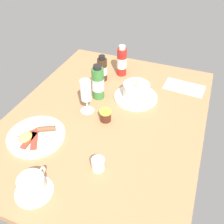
{
  "coord_description": "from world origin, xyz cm",
  "views": [
    {
      "loc": [
        -77.71,
        -33.08,
        72.31
      ],
      "look_at": [
        -4.03,
        -4.22,
        6.42
      ],
      "focal_mm": 39.9,
      "sensor_mm": 36.0,
      "label": 1
    }
  ],
  "objects_px": {
    "cutlery_setting": "(183,87)",
    "sauce_bottle_brown": "(102,69)",
    "creamer_jug": "(98,164)",
    "jam_jar": "(105,116)",
    "sauce_bottle_green": "(98,83)",
    "breakfast_plate": "(36,136)",
    "porridge_bowl": "(136,92)",
    "sauce_bottle_red": "(122,62)",
    "wine_glass": "(86,92)",
    "coffee_cup": "(33,186)"
  },
  "relations": [
    {
      "from": "cutlery_setting",
      "to": "breakfast_plate",
      "type": "xyz_separation_m",
      "value": [
        -0.58,
        0.5,
        0.01
      ]
    },
    {
      "from": "cutlery_setting",
      "to": "sauce_bottle_brown",
      "type": "height_order",
      "value": "sauce_bottle_brown"
    },
    {
      "from": "cutlery_setting",
      "to": "jam_jar",
      "type": "xyz_separation_m",
      "value": [
        -0.38,
        0.28,
        0.02
      ]
    },
    {
      "from": "creamer_jug",
      "to": "jam_jar",
      "type": "relative_size",
      "value": 1.07
    },
    {
      "from": "coffee_cup",
      "to": "wine_glass",
      "type": "xyz_separation_m",
      "value": [
        0.44,
        0.02,
        0.07
      ]
    },
    {
      "from": "sauce_bottle_green",
      "to": "sauce_bottle_brown",
      "type": "distance_m",
      "value": 0.16
    },
    {
      "from": "porridge_bowl",
      "to": "wine_glass",
      "type": "relative_size",
      "value": 1.3
    },
    {
      "from": "coffee_cup",
      "to": "sauce_bottle_green",
      "type": "xyz_separation_m",
      "value": [
        0.56,
        0.02,
        0.05
      ]
    },
    {
      "from": "sauce_bottle_brown",
      "to": "cutlery_setting",
      "type": "bearing_deg",
      "value": -78.73
    },
    {
      "from": "jam_jar",
      "to": "sauce_bottle_green",
      "type": "height_order",
      "value": "sauce_bottle_green"
    },
    {
      "from": "creamer_jug",
      "to": "breakfast_plate",
      "type": "relative_size",
      "value": 0.24
    },
    {
      "from": "creamer_jug",
      "to": "wine_glass",
      "type": "distance_m",
      "value": 0.34
    },
    {
      "from": "sauce_bottle_brown",
      "to": "creamer_jug",
      "type": "bearing_deg",
      "value": -158.36
    },
    {
      "from": "breakfast_plate",
      "to": "creamer_jug",
      "type": "bearing_deg",
      "value": -99.16
    },
    {
      "from": "sauce_bottle_brown",
      "to": "wine_glass",
      "type": "bearing_deg",
      "value": -171.61
    },
    {
      "from": "porridge_bowl",
      "to": "wine_glass",
      "type": "bearing_deg",
      "value": 134.32
    },
    {
      "from": "cutlery_setting",
      "to": "creamer_jug",
      "type": "relative_size",
      "value": 3.77
    },
    {
      "from": "coffee_cup",
      "to": "sauce_bottle_green",
      "type": "relative_size",
      "value": 0.77
    },
    {
      "from": "coffee_cup",
      "to": "sauce_bottle_brown",
      "type": "xyz_separation_m",
      "value": [
        0.71,
        0.06,
        0.03
      ]
    },
    {
      "from": "porridge_bowl",
      "to": "breakfast_plate",
      "type": "bearing_deg",
      "value": 143.7
    },
    {
      "from": "sauce_bottle_green",
      "to": "wine_glass",
      "type": "bearing_deg",
      "value": 177.73
    },
    {
      "from": "sauce_bottle_red",
      "to": "breakfast_plate",
      "type": "xyz_separation_m",
      "value": [
        -0.59,
        0.16,
        -0.07
      ]
    },
    {
      "from": "sauce_bottle_red",
      "to": "coffee_cup",
      "type": "bearing_deg",
      "value": 178.79
    },
    {
      "from": "cutlery_setting",
      "to": "sauce_bottle_green",
      "type": "distance_m",
      "value": 0.45
    },
    {
      "from": "porridge_bowl",
      "to": "sauce_bottle_red",
      "type": "height_order",
      "value": "sauce_bottle_red"
    },
    {
      "from": "cutlery_setting",
      "to": "breakfast_plate",
      "type": "relative_size",
      "value": 0.9
    },
    {
      "from": "creamer_jug",
      "to": "coffee_cup",
      "type": "bearing_deg",
      "value": 135.98
    },
    {
      "from": "creamer_jug",
      "to": "cutlery_setting",
      "type": "bearing_deg",
      "value": -17.64
    },
    {
      "from": "sauce_bottle_brown",
      "to": "breakfast_plate",
      "type": "distance_m",
      "value": 0.51
    },
    {
      "from": "cutlery_setting",
      "to": "wine_glass",
      "type": "bearing_deg",
      "value": 133.03
    },
    {
      "from": "porridge_bowl",
      "to": "cutlery_setting",
      "type": "distance_m",
      "value": 0.27
    },
    {
      "from": "coffee_cup",
      "to": "sauce_bottle_red",
      "type": "bearing_deg",
      "value": -1.21
    },
    {
      "from": "wine_glass",
      "to": "sauce_bottle_brown",
      "type": "height_order",
      "value": "wine_glass"
    },
    {
      "from": "coffee_cup",
      "to": "wine_glass",
      "type": "height_order",
      "value": "wine_glass"
    },
    {
      "from": "breakfast_plate",
      "to": "porridge_bowl",
      "type": "bearing_deg",
      "value": -36.3
    },
    {
      "from": "breakfast_plate",
      "to": "sauce_bottle_red",
      "type": "bearing_deg",
      "value": -14.87
    },
    {
      "from": "creamer_jug",
      "to": "jam_jar",
      "type": "bearing_deg",
      "value": 16.83
    },
    {
      "from": "cutlery_setting",
      "to": "wine_glass",
      "type": "xyz_separation_m",
      "value": [
        -0.35,
        0.38,
        0.1
      ]
    },
    {
      "from": "wine_glass",
      "to": "sauce_bottle_red",
      "type": "distance_m",
      "value": 0.36
    },
    {
      "from": "wine_glass",
      "to": "sauce_bottle_green",
      "type": "xyz_separation_m",
      "value": [
        0.12,
        -0.0,
        -0.02
      ]
    },
    {
      "from": "jam_jar",
      "to": "coffee_cup",
      "type": "bearing_deg",
      "value": 168.7
    },
    {
      "from": "sauce_bottle_brown",
      "to": "jam_jar",
      "type": "bearing_deg",
      "value": -154.58
    },
    {
      "from": "jam_jar",
      "to": "wine_glass",
      "type": "bearing_deg",
      "value": 73.96
    },
    {
      "from": "sauce_bottle_brown",
      "to": "breakfast_plate",
      "type": "bearing_deg",
      "value": 171.0
    },
    {
      "from": "creamer_jug",
      "to": "sauce_bottle_green",
      "type": "height_order",
      "value": "sauce_bottle_green"
    },
    {
      "from": "coffee_cup",
      "to": "creamer_jug",
      "type": "relative_size",
      "value": 2.42
    },
    {
      "from": "cutlery_setting",
      "to": "sauce_bottle_green",
      "type": "relative_size",
      "value": 1.19
    },
    {
      "from": "porridge_bowl",
      "to": "cutlery_setting",
      "type": "xyz_separation_m",
      "value": [
        0.18,
        -0.2,
        -0.03
      ]
    },
    {
      "from": "coffee_cup",
      "to": "creamer_jug",
      "type": "xyz_separation_m",
      "value": [
        0.16,
        -0.16,
        -0.01
      ]
    },
    {
      "from": "wine_glass",
      "to": "jam_jar",
      "type": "bearing_deg",
      "value": -106.04
    }
  ]
}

